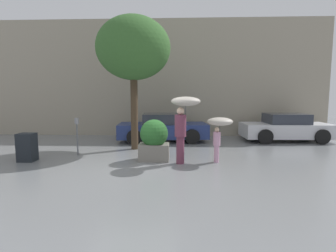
{
  "coord_description": "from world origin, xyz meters",
  "views": [
    {
      "loc": [
        1.37,
        -7.37,
        2.08
      ],
      "look_at": [
        0.99,
        1.6,
        1.05
      ],
      "focal_mm": 28.0,
      "sensor_mm": 36.0,
      "label": 1
    }
  ],
  "objects_px": {
    "parked_car_far": "(285,128)",
    "newspaper_box": "(27,147)",
    "person_adult": "(184,114)",
    "parking_meter": "(77,129)",
    "street_tree": "(133,49)",
    "planter_box": "(154,139)",
    "person_child": "(219,126)",
    "parked_car_near": "(163,128)"
  },
  "relations": [
    {
      "from": "parked_car_far",
      "to": "newspaper_box",
      "type": "relative_size",
      "value": 4.43
    },
    {
      "from": "person_adult",
      "to": "parking_meter",
      "type": "bearing_deg",
      "value": 165.92
    },
    {
      "from": "parked_car_far",
      "to": "newspaper_box",
      "type": "height_order",
      "value": "parked_car_far"
    },
    {
      "from": "street_tree",
      "to": "parking_meter",
      "type": "distance_m",
      "value": 3.64
    },
    {
      "from": "planter_box",
      "to": "person_adult",
      "type": "bearing_deg",
      "value": -21.54
    },
    {
      "from": "planter_box",
      "to": "person_adult",
      "type": "height_order",
      "value": "person_adult"
    },
    {
      "from": "person_child",
      "to": "newspaper_box",
      "type": "height_order",
      "value": "person_child"
    },
    {
      "from": "person_adult",
      "to": "street_tree",
      "type": "xyz_separation_m",
      "value": [
        -1.88,
        2.18,
        2.32
      ]
    },
    {
      "from": "person_child",
      "to": "parking_meter",
      "type": "distance_m",
      "value": 4.88
    },
    {
      "from": "person_child",
      "to": "newspaper_box",
      "type": "distance_m",
      "value": 6.16
    },
    {
      "from": "planter_box",
      "to": "parked_car_near",
      "type": "relative_size",
      "value": 0.32
    },
    {
      "from": "parking_meter",
      "to": "newspaper_box",
      "type": "xyz_separation_m",
      "value": [
        -1.3,
        -0.88,
        -0.5
      ]
    },
    {
      "from": "parked_car_far",
      "to": "parking_meter",
      "type": "bearing_deg",
      "value": 110.61
    },
    {
      "from": "person_child",
      "to": "person_adult",
      "type": "bearing_deg",
      "value": 168.09
    },
    {
      "from": "person_child",
      "to": "parked_car_far",
      "type": "distance_m",
      "value": 5.59
    },
    {
      "from": "planter_box",
      "to": "parked_car_far",
      "type": "height_order",
      "value": "planter_box"
    },
    {
      "from": "person_adult",
      "to": "person_child",
      "type": "xyz_separation_m",
      "value": [
        1.12,
        0.24,
        -0.38
      ]
    },
    {
      "from": "planter_box",
      "to": "person_child",
      "type": "bearing_deg",
      "value": -3.71
    },
    {
      "from": "parking_meter",
      "to": "parked_car_near",
      "type": "bearing_deg",
      "value": 47.91
    },
    {
      "from": "person_child",
      "to": "newspaper_box",
      "type": "bearing_deg",
      "value": 157.42
    },
    {
      "from": "person_child",
      "to": "parked_car_near",
      "type": "distance_m",
      "value": 4.38
    },
    {
      "from": "person_child",
      "to": "parked_car_far",
      "type": "relative_size",
      "value": 0.36
    },
    {
      "from": "person_child",
      "to": "street_tree",
      "type": "xyz_separation_m",
      "value": [
        -3.0,
        1.94,
        2.7
      ]
    },
    {
      "from": "person_child",
      "to": "parking_meter",
      "type": "height_order",
      "value": "person_child"
    },
    {
      "from": "newspaper_box",
      "to": "person_adult",
      "type": "bearing_deg",
      "value": -1.13
    },
    {
      "from": "person_adult",
      "to": "parked_car_far",
      "type": "xyz_separation_m",
      "value": [
        4.83,
        4.38,
        -0.94
      ]
    },
    {
      "from": "newspaper_box",
      "to": "planter_box",
      "type": "bearing_deg",
      "value": 3.86
    },
    {
      "from": "parking_meter",
      "to": "newspaper_box",
      "type": "height_order",
      "value": "parking_meter"
    },
    {
      "from": "parked_car_near",
      "to": "parking_meter",
      "type": "relative_size",
      "value": 3.16
    },
    {
      "from": "person_child",
      "to": "parked_car_near",
      "type": "height_order",
      "value": "person_child"
    },
    {
      "from": "planter_box",
      "to": "person_child",
      "type": "xyz_separation_m",
      "value": [
        2.06,
        -0.13,
        0.46
      ]
    },
    {
      "from": "parked_car_near",
      "to": "parked_car_far",
      "type": "bearing_deg",
      "value": -91.92
    },
    {
      "from": "street_tree",
      "to": "newspaper_box",
      "type": "distance_m",
      "value": 5.06
    },
    {
      "from": "parked_car_near",
      "to": "parked_car_far",
      "type": "height_order",
      "value": "same"
    },
    {
      "from": "person_child",
      "to": "parked_car_far",
      "type": "bearing_deg",
      "value": 24.32
    },
    {
      "from": "planter_box",
      "to": "newspaper_box",
      "type": "height_order",
      "value": "planter_box"
    },
    {
      "from": "planter_box",
      "to": "street_tree",
      "type": "height_order",
      "value": "street_tree"
    },
    {
      "from": "person_adult",
      "to": "newspaper_box",
      "type": "height_order",
      "value": "person_adult"
    },
    {
      "from": "person_child",
      "to": "street_tree",
      "type": "distance_m",
      "value": 4.48
    },
    {
      "from": "parked_car_far",
      "to": "parking_meter",
      "type": "distance_m",
      "value": 9.19
    },
    {
      "from": "planter_box",
      "to": "person_adult",
      "type": "relative_size",
      "value": 0.65
    },
    {
      "from": "person_adult",
      "to": "parked_car_near",
      "type": "distance_m",
      "value": 4.29
    }
  ]
}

